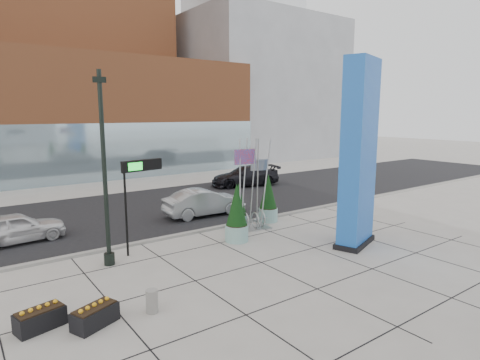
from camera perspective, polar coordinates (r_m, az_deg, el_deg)
ground at (r=16.45m, az=-1.96°, el=-11.37°), size 160.00×160.00×0.00m
street_asphalt at (r=25.01m, az=-14.93°, el=-4.35°), size 80.00×12.00×0.02m
curb_edge at (r=19.69m, az=-8.55°, el=-7.73°), size 80.00×0.30×0.12m
tower_podium at (r=40.89m, az=-22.68°, el=8.28°), size 34.00×10.00×11.00m
tower_glass_front at (r=36.40m, az=-20.61°, el=3.60°), size 34.00×0.60×5.00m
building_grey_parking at (r=56.64m, az=1.75°, el=12.68°), size 20.00×18.00×18.00m
blue_pylon at (r=18.22m, az=16.51°, el=3.10°), size 2.68×1.84×8.18m
lamp_post at (r=16.02m, az=-18.60°, el=-1.13°), size 0.49×0.41×7.43m
public_art_sculpture at (r=20.39m, az=1.50°, el=-3.64°), size 2.20×1.39×4.65m
concrete_bollard at (r=12.68m, az=-12.41°, el=-16.48°), size 0.36×0.36×0.70m
overhead_street_sign at (r=16.99m, az=-14.01°, el=0.85°), size 1.86×0.48×3.94m
round_planter_east at (r=21.87m, az=4.03°, el=-2.72°), size 1.04×1.04×2.61m
round_planter_mid at (r=20.71m, az=-0.21°, el=-3.79°), size 0.93×0.93×2.31m
round_planter_west at (r=18.45m, az=-0.48°, el=-4.87°), size 1.08×1.08×2.70m
box_planter_north at (r=12.42m, az=-19.93°, el=-17.61°), size 1.38×1.06×0.68m
box_planter_south at (r=12.84m, az=-26.56°, el=-17.13°), size 1.36×0.91×0.69m
car_white_west at (r=20.93m, az=-29.24°, el=-5.99°), size 4.24×1.99×1.40m
car_silver_mid at (r=23.19m, az=-5.11°, el=-3.21°), size 4.76×1.91×1.54m
car_dark_east at (r=32.50m, az=0.75°, el=0.55°), size 5.90×3.50×1.60m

